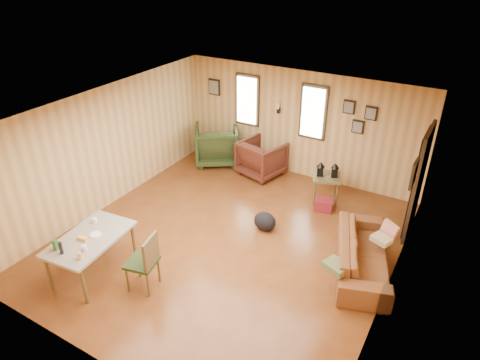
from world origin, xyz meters
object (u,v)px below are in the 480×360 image
object	(u,v)px
sofa	(364,249)
side_table	(327,175)
dining_table	(89,241)
recliner_brown	(262,156)
recliner_green	(217,143)
end_table	(233,144)

from	to	relation	value
sofa	side_table	distance (m)	2.15
side_table	dining_table	xyz separation A→B (m)	(-2.41, -4.00, 0.03)
recliner_brown	side_table	xyz separation A→B (m)	(1.67, -0.36, 0.14)
recliner_brown	recliner_green	distance (m)	1.24
recliner_brown	end_table	world-z (taller)	recliner_brown
recliner_brown	recliner_green	size ratio (longest dim) A/B	0.90
side_table	dining_table	size ratio (longest dim) A/B	0.61
sofa	dining_table	size ratio (longest dim) A/B	1.40
recliner_green	sofa	bearing A→B (deg)	119.41
recliner_brown	recliner_green	world-z (taller)	recliner_green
recliner_green	end_table	world-z (taller)	recliner_green
sofa	recliner_brown	xyz separation A→B (m)	(-2.94, 2.08, 0.06)
sofa	recliner_brown	bearing A→B (deg)	36.28
recliner_green	end_table	distance (m)	0.48
sofa	recliner_green	distance (m)	4.68
side_table	sofa	bearing A→B (deg)	-53.65
dining_table	recliner_brown	bearing A→B (deg)	74.68
recliner_green	side_table	xyz separation A→B (m)	(2.91, -0.39, 0.09)
recliner_green	recliner_brown	bearing A→B (deg)	144.93
sofa	side_table	size ratio (longest dim) A/B	2.28
sofa	recliner_green	world-z (taller)	recliner_green
sofa	recliner_brown	distance (m)	3.60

